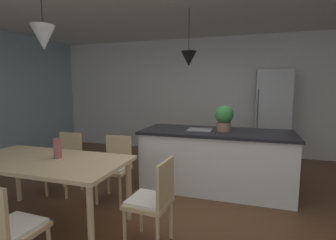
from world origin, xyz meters
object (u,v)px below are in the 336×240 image
Objects in this scene: chair_far_right at (115,166)px; refrigerator at (272,116)px; dining_table at (45,165)px; kitchen_island at (216,159)px; chair_kitchen_end at (153,199)px; vase_on_dining_table at (58,149)px; potted_plant_on_island at (224,117)px; chair_near_right at (7,229)px; chair_far_left at (66,161)px.

chair_far_right is 3.49m from refrigerator.
kitchen_island is at bearing 43.48° from dining_table.
vase_on_dining_table is (-1.17, 0.09, 0.39)m from chair_kitchen_end.
potted_plant_on_island reaches higher than dining_table.
chair_near_right is at bearing -89.97° from chair_far_right.
vase_on_dining_table is (0.11, 0.09, 0.18)m from dining_table.
vase_on_dining_table is (-2.50, -3.39, -0.08)m from refrigerator.
chair_far_left is 2.23m from kitchen_island.
chair_near_right is 1.00× the size of chair_far_left.
chair_far_right is at bearing -129.75° from refrigerator.
refrigerator is at bearing 53.06° from dining_table.
refrigerator is at bearing 66.42° from potted_plant_on_island.
vase_on_dining_table is (-1.57, -1.51, 0.41)m from kitchen_island.
chair_near_right is 2.86m from potted_plant_on_island.
chair_kitchen_end is at bearing -43.38° from chair_far_right.
vase_on_dining_table is at bearing -54.77° from chair_far_left.
potted_plant_on_island is at bearing 29.19° from chair_far_right.
potted_plant_on_island is (1.39, 2.42, 0.64)m from chair_near_right.
chair_far_left is 1.00× the size of chair_far_right.
chair_near_right and chair_kitchen_end have the same top height.
chair_kitchen_end is at bearing -26.04° from chair_far_left.
kitchen_island is (2.09, 0.78, -0.01)m from chair_far_left.
vase_on_dining_table is at bearing -111.86° from chair_far_right.
chair_near_right is 3.99× the size of vase_on_dining_table.
vase_on_dining_table reaches higher than chair_far_right.
refrigerator is at bearing 63.68° from kitchen_island.
refrigerator reaches higher than chair_far_right.
refrigerator reaches higher than dining_table.
dining_table is at bearing -116.32° from chair_far_right.
chair_near_right is 1.00× the size of chair_kitchen_end.
chair_near_right is 2.74m from kitchen_island.
chair_far_right is (0.41, 0.82, -0.21)m from dining_table.
chair_far_right is at bearing -150.81° from potted_plant_on_island.
chair_near_right and chair_far_right have the same top height.
chair_kitchen_end reaches higher than dining_table.
chair_far_left is 0.82m from chair_far_right.
dining_table is at bearing -63.52° from chair_far_left.
chair_near_right is 1.65m from chair_far_right.
chair_near_right is at bearing -71.90° from vase_on_dining_table.
refrigerator reaches higher than chair_kitchen_end.
chair_kitchen_end is at bearing -104.17° from kitchen_island.
chair_kitchen_end is at bearing 43.17° from chair_near_right.
chair_far_left is at bearing -138.72° from refrigerator.
potted_plant_on_island is at bearing -113.58° from refrigerator.
chair_far_left is 0.98m from vase_on_dining_table.
chair_far_left is 4.05m from refrigerator.
kitchen_island reaches higher than chair_near_right.
chair_far_left is 1.88m from chair_kitchen_end.
kitchen_island is at bearing 43.86° from vase_on_dining_table.
kitchen_island is 10.20× the size of vase_on_dining_table.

